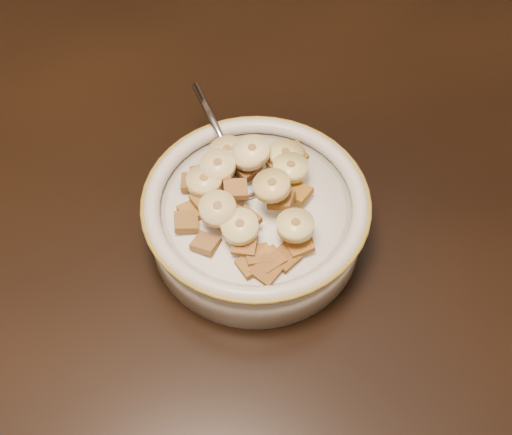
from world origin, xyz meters
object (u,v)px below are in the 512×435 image
object	(u,v)px
table	(28,264)
chair	(60,34)
spoon	(242,179)
cereal_bowl	(256,222)

from	to	relation	value
table	chair	world-z (taller)	chair
chair	spoon	xyz separation A→B (m)	(0.14, -0.61, 0.30)
table	cereal_bowl	size ratio (longest dim) A/B	7.38
chair	spoon	size ratio (longest dim) A/B	21.90
table	cereal_bowl	xyz separation A→B (m)	(0.21, -0.04, 0.04)
table	cereal_bowl	bearing A→B (deg)	-12.44
cereal_bowl	spoon	size ratio (longest dim) A/B	4.17
table	cereal_bowl	world-z (taller)	cereal_bowl
chair	spoon	distance (m)	0.70
chair	spoon	bearing A→B (deg)	-62.73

